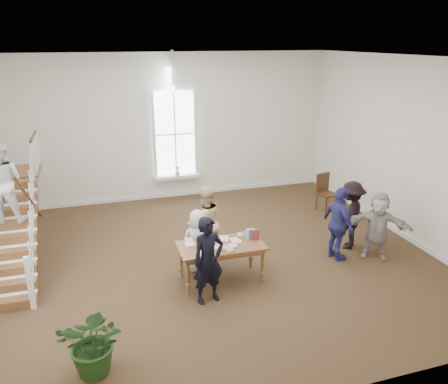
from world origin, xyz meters
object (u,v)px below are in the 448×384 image
object	(u,v)px
elderly_woman	(198,241)
woman_cluster_b	(351,215)
police_officer	(208,261)
library_table	(221,249)
floor_plant	(95,342)
person_yellow	(205,223)
woman_cluster_a	(339,224)
woman_cluster_c	(377,226)
side_chair	(325,190)

from	to	relation	value
elderly_woman	woman_cluster_b	distance (m)	3.79
police_officer	woman_cluster_b	world-z (taller)	police_officer
library_table	police_officer	bearing A→B (deg)	-123.94
floor_plant	person_yellow	bearing A→B (deg)	50.79
woman_cluster_a	floor_plant	size ratio (longest dim) A/B	1.58
woman_cluster_c	woman_cluster_a	bearing A→B (deg)	-158.74
woman_cluster_a	woman_cluster_b	bearing A→B (deg)	-57.20
library_table	person_yellow	size ratio (longest dim) A/B	1.02
woman_cluster_c	elderly_woman	bearing A→B (deg)	-155.36
woman_cluster_a	person_yellow	bearing A→B (deg)	67.58
woman_cluster_b	woman_cluster_c	size ratio (longest dim) A/B	1.05
library_table	elderly_woman	bearing A→B (deg)	120.31
person_yellow	woman_cluster_b	world-z (taller)	person_yellow
elderly_woman	woman_cluster_c	distance (m)	4.14
police_officer	side_chair	size ratio (longest dim) A/B	1.58
library_table	elderly_woman	xyz separation A→B (m)	(-0.34, 0.60, -0.05)
library_table	police_officer	world-z (taller)	police_officer
woman_cluster_b	side_chair	distance (m)	2.51
library_table	side_chair	xyz separation A→B (m)	(4.13, 3.00, -0.12)
woman_cluster_b	side_chair	bearing A→B (deg)	-153.04
police_officer	woman_cluster_a	xyz separation A→B (m)	(3.29, 0.79, -0.00)
police_officer	side_chair	world-z (taller)	police_officer
police_officer	woman_cluster_c	world-z (taller)	police_officer
woman_cluster_b	library_table	bearing A→B (deg)	-37.39
library_table	woman_cluster_a	world-z (taller)	woman_cluster_a
police_officer	floor_plant	bearing A→B (deg)	-159.27
floor_plant	woman_cluster_a	bearing A→B (deg)	21.73
elderly_woman	side_chair	world-z (taller)	elderly_woman
person_yellow	woman_cluster_a	world-z (taller)	person_yellow
elderly_woman	side_chair	size ratio (longest dim) A/B	1.26
elderly_woman	floor_plant	world-z (taller)	elderly_woman
woman_cluster_a	woman_cluster_c	xyz separation A→B (m)	(0.90, -0.20, -0.07)
woman_cluster_b	woman_cluster_c	distance (m)	0.72
woman_cluster_b	floor_plant	xyz separation A→B (m)	(-6.04, -2.62, -0.29)
woman_cluster_b	woman_cluster_c	xyz separation A→B (m)	(0.30, -0.65, -0.04)
person_yellow	side_chair	bearing A→B (deg)	-169.19
elderly_woman	woman_cluster_c	xyz separation A→B (m)	(4.09, -0.66, 0.10)
person_yellow	elderly_woman	bearing A→B (deg)	45.42
library_table	elderly_woman	distance (m)	0.69
library_table	woman_cluster_a	bearing A→B (deg)	3.32
elderly_woman	woman_cluster_b	bearing A→B (deg)	-177.99
woman_cluster_b	side_chair	xyz separation A→B (m)	(0.69, 2.41, -0.21)
person_yellow	woman_cluster_a	distance (m)	3.05
elderly_woman	person_yellow	xyz separation A→B (m)	(0.30, 0.50, 0.18)
woman_cluster_a	woman_cluster_c	world-z (taller)	woman_cluster_a
elderly_woman	woman_cluster_c	world-z (taller)	woman_cluster_c
woman_cluster_a	woman_cluster_b	size ratio (longest dim) A/B	1.04
person_yellow	woman_cluster_c	size ratio (longest dim) A/B	1.09
woman_cluster_b	woman_cluster_a	bearing A→B (deg)	-10.26
person_yellow	side_chair	world-z (taller)	person_yellow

